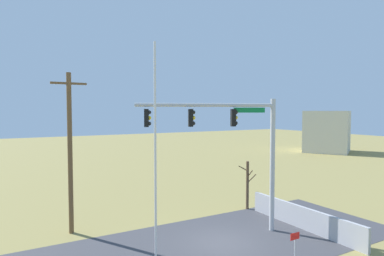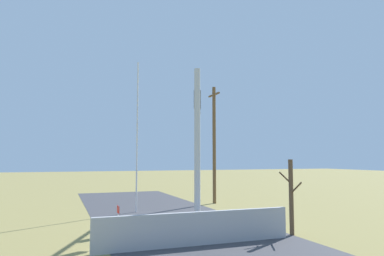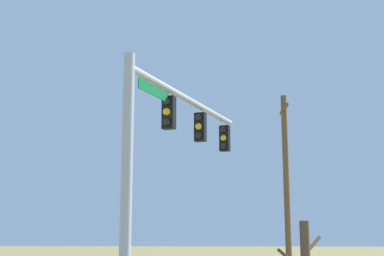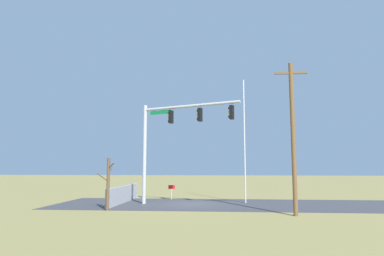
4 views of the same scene
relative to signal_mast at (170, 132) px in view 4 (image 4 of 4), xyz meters
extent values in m
plane|color=olive|center=(-1.41, -0.87, -5.37)|extent=(160.00, 160.00, 0.00)
cube|color=#3D3D42|center=(-5.41, -0.87, -5.37)|extent=(28.00, 8.00, 0.01)
cube|color=#B7B5AD|center=(3.08, -0.81, -5.37)|extent=(6.00, 6.00, 0.01)
cube|color=#A8A8AD|center=(3.82, -1.51, -4.73)|extent=(0.20, 8.10, 1.30)
cylinder|color=#B2B5BA|center=(2.08, -0.81, -1.61)|extent=(0.28, 0.28, 7.52)
cylinder|color=#B2B5BA|center=(-1.50, 0.59, 1.79)|extent=(7.23, 2.99, 0.20)
cube|color=#0F7238|center=(0.79, -0.31, 1.51)|extent=(1.69, 0.68, 0.28)
cube|color=black|center=(-0.07, 0.03, 1.09)|extent=(0.35, 0.42, 0.96)
sphere|color=black|center=(0.07, -0.03, 1.39)|extent=(0.22, 0.22, 0.22)
sphere|color=yellow|center=(0.07, -0.03, 1.09)|extent=(0.22, 0.22, 0.22)
sphere|color=black|center=(0.07, -0.03, 0.79)|extent=(0.22, 0.22, 0.22)
cube|color=black|center=(-2.29, 0.90, 1.09)|extent=(0.35, 0.42, 0.96)
sphere|color=black|center=(-2.15, 0.84, 1.39)|extent=(0.22, 0.22, 0.22)
sphere|color=yellow|center=(-2.15, 0.84, 1.09)|extent=(0.22, 0.22, 0.22)
sphere|color=black|center=(-2.15, 0.84, 0.79)|extent=(0.22, 0.22, 0.22)
cube|color=black|center=(-4.51, 1.77, 1.09)|extent=(0.35, 0.42, 0.96)
sphere|color=black|center=(-4.37, 1.71, 1.39)|extent=(0.22, 0.22, 0.22)
sphere|color=yellow|center=(-4.37, 1.71, 1.09)|extent=(0.22, 0.22, 0.22)
sphere|color=black|center=(-4.37, 1.71, 0.79)|extent=(0.22, 0.22, 0.22)
cylinder|color=silver|center=(-5.63, -1.99, -0.52)|extent=(0.10, 0.10, 9.70)
cylinder|color=brown|center=(-7.95, 4.50, -0.90)|extent=(0.26, 0.26, 8.95)
cube|color=brown|center=(-7.95, 4.50, 2.98)|extent=(1.90, 0.12, 0.12)
cylinder|color=brown|center=(3.53, 3.13, -3.70)|extent=(0.20, 0.20, 3.35)
cylinder|color=brown|center=(3.90, 3.13, -3.27)|extent=(0.78, 0.07, 0.57)
cylinder|color=brown|center=(3.30, 3.33, -2.53)|extent=(0.54, 0.47, 0.39)
cylinder|color=brown|center=(3.51, 2.86, -2.84)|extent=(0.12, 0.61, 0.55)
cylinder|color=silver|center=(0.44, -4.06, -4.92)|extent=(0.04, 0.04, 0.90)
cube|color=red|center=(0.44, -4.06, -4.31)|extent=(0.56, 0.02, 0.32)
camera|label=1|loc=(-11.12, -14.67, 1.46)|focal=30.89mm
camera|label=2|loc=(17.04, -6.65, -1.99)|focal=33.20mm
camera|label=3|loc=(14.57, 1.16, -2.18)|focal=48.83mm
camera|label=4|loc=(-3.62, 24.04, -2.57)|focal=30.76mm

